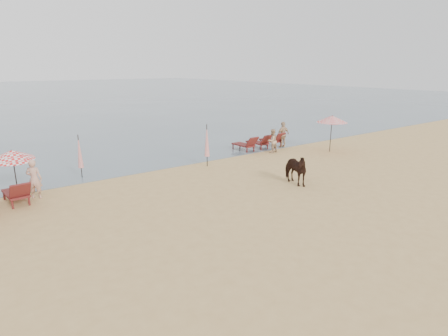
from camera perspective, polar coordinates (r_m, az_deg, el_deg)
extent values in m
plane|color=tan|center=(13.47, 12.89, -9.06)|extent=(120.00, 120.00, 0.00)
cube|color=#51606B|center=(88.53, -30.68, 9.66)|extent=(160.00, 140.00, 0.06)
cube|color=maroon|center=(17.66, -29.17, -3.39)|extent=(0.88, 1.66, 0.09)
cube|color=maroon|center=(16.76, -28.65, -3.09)|extent=(0.79, 0.59, 0.70)
cube|color=maroon|center=(24.94, 2.96, 3.55)|extent=(0.79, 1.62, 0.09)
cube|color=maroon|center=(24.25, 4.30, 3.96)|extent=(0.76, 0.55, 0.70)
cube|color=maroon|center=(25.77, 5.09, 3.89)|extent=(0.79, 1.62, 0.09)
cube|color=maroon|center=(25.10, 6.45, 4.30)|extent=(0.76, 0.55, 0.70)
cube|color=maroon|center=(26.63, 7.09, 4.21)|extent=(0.79, 1.62, 0.09)
cube|color=maroon|center=(25.98, 8.45, 4.60)|extent=(0.76, 0.55, 0.70)
cylinder|color=black|center=(18.16, -29.19, -1.05)|extent=(0.04, 0.04, 1.93)
cone|color=red|center=(17.95, -29.57, 1.76)|extent=(1.70, 1.74, 0.58)
sphere|color=black|center=(17.92, -29.64, 2.32)|extent=(0.07, 0.07, 0.07)
cylinder|color=black|center=(25.50, 15.96, 4.85)|extent=(0.05, 0.05, 2.21)
cone|color=red|center=(25.34, 16.14, 7.19)|extent=(1.96, 1.96, 0.44)
sphere|color=black|center=(25.31, 16.17, 7.63)|extent=(0.08, 0.08, 0.08)
cylinder|color=black|center=(19.94, -21.09, 1.63)|extent=(0.05, 0.05, 2.22)
cone|color=red|center=(19.89, -21.16, 2.38)|extent=(0.27, 0.27, 1.67)
cylinder|color=black|center=(20.86, -2.61, 3.43)|extent=(0.05, 0.05, 2.37)
cone|color=red|center=(20.80, -2.62, 4.20)|extent=(0.29, 0.29, 1.78)
imported|color=black|center=(18.03, 10.63, -0.13)|extent=(1.11, 1.90, 1.51)
imported|color=tan|center=(17.70, -26.95, -1.51)|extent=(0.75, 0.67, 1.71)
imported|color=tan|center=(24.52, 7.37, 4.13)|extent=(0.79, 0.63, 1.55)
imported|color=tan|center=(26.15, 8.99, 5.04)|extent=(1.06, 0.45, 1.80)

